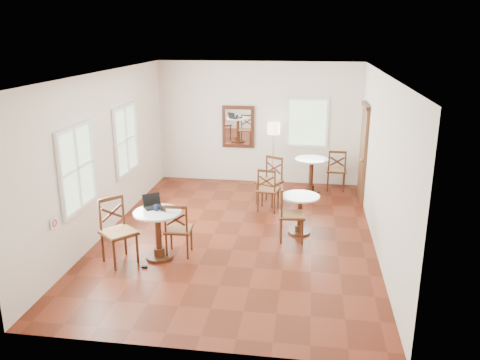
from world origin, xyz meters
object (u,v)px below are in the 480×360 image
(chair_near_b, at_px, (118,231))
(chair_back_a, at_px, (336,170))
(cafe_table_back, at_px, (311,171))
(chair_mid_a, at_px, (268,190))
(water_glass, at_px, (156,208))
(cafe_table_near, at_px, (158,229))
(cafe_table_mid, at_px, (300,210))
(mouse, at_px, (163,210))
(chair_back_b, at_px, (270,181))
(chair_near_a, at_px, (178,229))
(navy_mug, at_px, (157,208))
(floor_lamp, at_px, (273,133))
(chair_mid_b, at_px, (290,214))
(laptop, at_px, (153,204))
(power_adapter, at_px, (144,267))

(chair_near_b, relative_size, chair_back_a, 1.09)
(cafe_table_back, bearing_deg, chair_mid_a, -123.01)
(water_glass, bearing_deg, cafe_table_near, -34.77)
(cafe_table_mid, distance_m, chair_mid_a, 1.34)
(cafe_table_mid, distance_m, mouse, 2.64)
(chair_mid_a, relative_size, chair_back_b, 0.91)
(chair_near_a, bearing_deg, navy_mug, 16.45)
(chair_back_b, xyz_separation_m, floor_lamp, (-0.04, 1.28, 0.82))
(chair_mid_b, relative_size, floor_lamp, 0.64)
(chair_mid_a, bearing_deg, chair_mid_b, 118.54)
(chair_near_b, relative_size, laptop, 2.78)
(cafe_table_mid, relative_size, cafe_table_back, 0.92)
(laptop, bearing_deg, cafe_table_near, -90.49)
(cafe_table_near, relative_size, navy_mug, 6.67)
(mouse, bearing_deg, laptop, 133.64)
(chair_back_b, height_order, navy_mug, chair_back_b)
(cafe_table_near, height_order, cafe_table_mid, cafe_table_near)
(chair_mid_b, distance_m, navy_mug, 2.44)
(chair_mid_b, distance_m, laptop, 2.48)
(chair_near_a, relative_size, chair_back_a, 0.95)
(cafe_table_mid, relative_size, chair_mid_b, 0.75)
(cafe_table_mid, distance_m, chair_back_b, 1.75)
(mouse, bearing_deg, chair_near_b, -171.36)
(laptop, xyz_separation_m, navy_mug, (0.11, -0.15, -0.00))
(mouse, bearing_deg, cafe_table_near, -160.82)
(chair_near_a, distance_m, chair_back_a, 4.91)
(chair_back_a, relative_size, power_adapter, 11.40)
(chair_near_a, distance_m, chair_mid_a, 2.72)
(chair_mid_a, height_order, power_adapter, chair_mid_a)
(cafe_table_back, distance_m, chair_near_a, 4.37)
(chair_near_b, relative_size, power_adapter, 12.41)
(chair_mid_b, xyz_separation_m, chair_back_b, (-0.53, 1.93, 0.02))
(chair_mid_a, distance_m, chair_back_a, 2.23)
(power_adapter, bearing_deg, chair_back_a, 54.61)
(chair_mid_a, bearing_deg, chair_back_a, -123.72)
(chair_near_a, distance_m, mouse, 0.45)
(chair_near_a, height_order, chair_back_a, chair_back_a)
(navy_mug, relative_size, power_adapter, 1.43)
(cafe_table_near, distance_m, cafe_table_back, 4.67)
(floor_lamp, bearing_deg, chair_near_b, -115.97)
(floor_lamp, relative_size, mouse, 15.07)
(mouse, relative_size, navy_mug, 0.84)
(chair_back_b, distance_m, water_glass, 3.43)
(cafe_table_back, distance_m, mouse, 4.59)
(cafe_table_back, height_order, power_adapter, cafe_table_back)
(laptop, relative_size, mouse, 3.75)
(navy_mug, bearing_deg, chair_mid_b, 25.16)
(chair_near_b, distance_m, floor_lamp, 5.08)
(chair_back_a, distance_m, navy_mug, 5.21)
(cafe_table_near, xyz_separation_m, chair_mid_b, (2.15, 1.07, -0.02))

